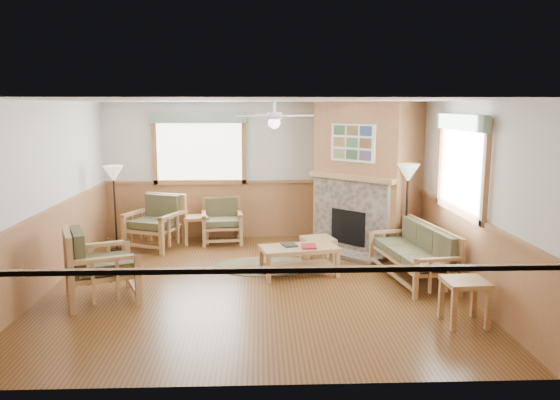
{
  "coord_description": "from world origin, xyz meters",
  "views": [
    {
      "loc": [
        0.08,
        -7.82,
        2.63
      ],
      "look_at": [
        0.4,
        0.7,
        1.15
      ],
      "focal_mm": 35.0,
      "sensor_mm": 36.0,
      "label": 1
    }
  ],
  "objects_px": {
    "sofa": "(412,253)",
    "armchair_back_right": "(222,221)",
    "coffee_table": "(299,261)",
    "end_table_sofa": "(464,302)",
    "footstool": "(318,250)",
    "armchair_left": "(101,264)",
    "floor_lamp_left": "(115,208)",
    "end_table_chairs": "(195,230)",
    "floor_lamp_right": "(406,213)",
    "armchair_back_left": "(155,222)"
  },
  "relations": [
    {
      "from": "end_table_sofa",
      "to": "floor_lamp_left",
      "type": "bearing_deg",
      "value": 144.61
    },
    {
      "from": "armchair_back_right",
      "to": "floor_lamp_left",
      "type": "relative_size",
      "value": 0.54
    },
    {
      "from": "armchair_left",
      "to": "end_table_sofa",
      "type": "height_order",
      "value": "armchair_left"
    },
    {
      "from": "floor_lamp_left",
      "to": "floor_lamp_right",
      "type": "height_order",
      "value": "floor_lamp_right"
    },
    {
      "from": "coffee_table",
      "to": "floor_lamp_left",
      "type": "xyz_separation_m",
      "value": [
        -3.23,
        1.64,
        0.55
      ]
    },
    {
      "from": "coffee_table",
      "to": "floor_lamp_right",
      "type": "xyz_separation_m",
      "value": [
        1.87,
        0.73,
        0.61
      ]
    },
    {
      "from": "armchair_left",
      "to": "end_table_sofa",
      "type": "distance_m",
      "value": 4.75
    },
    {
      "from": "footstool",
      "to": "end_table_chairs",
      "type": "bearing_deg",
      "value": 146.9
    },
    {
      "from": "coffee_table",
      "to": "footstool",
      "type": "xyz_separation_m",
      "value": [
        0.37,
        0.7,
        -0.02
      ]
    },
    {
      "from": "footstool",
      "to": "floor_lamp_right",
      "type": "distance_m",
      "value": 1.62
    },
    {
      "from": "coffee_table",
      "to": "armchair_left",
      "type": "bearing_deg",
      "value": -172.59
    },
    {
      "from": "end_table_chairs",
      "to": "floor_lamp_left",
      "type": "distance_m",
      "value": 1.56
    },
    {
      "from": "armchair_back_right",
      "to": "sofa",
      "type": "bearing_deg",
      "value": -43.39
    },
    {
      "from": "floor_lamp_right",
      "to": "floor_lamp_left",
      "type": "bearing_deg",
      "value": 169.87
    },
    {
      "from": "end_table_sofa",
      "to": "floor_lamp_right",
      "type": "distance_m",
      "value": 2.77
    },
    {
      "from": "end_table_sofa",
      "to": "floor_lamp_left",
      "type": "distance_m",
      "value": 6.28
    },
    {
      "from": "coffee_table",
      "to": "end_table_chairs",
      "type": "relative_size",
      "value": 2.24
    },
    {
      "from": "coffee_table",
      "to": "footstool",
      "type": "bearing_deg",
      "value": 50.37
    },
    {
      "from": "end_table_chairs",
      "to": "armchair_left",
      "type": "bearing_deg",
      "value": -106.3
    },
    {
      "from": "end_table_sofa",
      "to": "footstool",
      "type": "relative_size",
      "value": 1.12
    },
    {
      "from": "coffee_table",
      "to": "floor_lamp_left",
      "type": "distance_m",
      "value": 3.67
    },
    {
      "from": "armchair_back_right",
      "to": "floor_lamp_left",
      "type": "bearing_deg",
      "value": -169.67
    },
    {
      "from": "sofa",
      "to": "footstool",
      "type": "distance_m",
      "value": 1.64
    },
    {
      "from": "armchair_back_right",
      "to": "floor_lamp_left",
      "type": "distance_m",
      "value": 2.0
    },
    {
      "from": "armchair_back_right",
      "to": "floor_lamp_right",
      "type": "bearing_deg",
      "value": -29.67
    },
    {
      "from": "footstool",
      "to": "end_table_sofa",
      "type": "bearing_deg",
      "value": -60.94
    },
    {
      "from": "end_table_chairs",
      "to": "end_table_sofa",
      "type": "height_order",
      "value": "end_table_sofa"
    },
    {
      "from": "floor_lamp_right",
      "to": "coffee_table",
      "type": "bearing_deg",
      "value": -158.67
    },
    {
      "from": "sofa",
      "to": "end_table_sofa",
      "type": "relative_size",
      "value": 3.2
    },
    {
      "from": "armchair_left",
      "to": "footstool",
      "type": "height_order",
      "value": "armchair_left"
    },
    {
      "from": "armchair_back_left",
      "to": "footstool",
      "type": "xyz_separation_m",
      "value": [
        2.93,
        -1.1,
        -0.27
      ]
    },
    {
      "from": "sofa",
      "to": "armchair_back_right",
      "type": "height_order",
      "value": "armchair_back_right"
    },
    {
      "from": "armchair_back_right",
      "to": "footstool",
      "type": "height_order",
      "value": "armchair_back_right"
    },
    {
      "from": "armchair_back_left",
      "to": "end_table_sofa",
      "type": "distance_m",
      "value": 5.83
    },
    {
      "from": "coffee_table",
      "to": "end_table_sofa",
      "type": "xyz_separation_m",
      "value": [
        1.87,
        -1.98,
        0.04
      ]
    },
    {
      "from": "coffee_table",
      "to": "floor_lamp_left",
      "type": "height_order",
      "value": "floor_lamp_left"
    },
    {
      "from": "armchair_left",
      "to": "footstool",
      "type": "relative_size",
      "value": 2.01
    },
    {
      "from": "armchair_back_left",
      "to": "end_table_chairs",
      "type": "xyz_separation_m",
      "value": [
        0.71,
        0.36,
        -0.23
      ]
    },
    {
      "from": "sofa",
      "to": "end_table_sofa",
      "type": "distance_m",
      "value": 1.78
    },
    {
      "from": "sofa",
      "to": "floor_lamp_left",
      "type": "relative_size",
      "value": 1.14
    },
    {
      "from": "armchair_left",
      "to": "sofa",
      "type": "bearing_deg",
      "value": -102.88
    },
    {
      "from": "sofa",
      "to": "armchair_back_right",
      "type": "bearing_deg",
      "value": -136.65
    },
    {
      "from": "coffee_table",
      "to": "armchair_back_right",
      "type": "bearing_deg",
      "value": 109.89
    },
    {
      "from": "sofa",
      "to": "armchair_back_left",
      "type": "xyz_separation_m",
      "value": [
        -4.28,
        2.02,
        0.08
      ]
    },
    {
      "from": "sofa",
      "to": "floor_lamp_right",
      "type": "height_order",
      "value": "floor_lamp_right"
    },
    {
      "from": "armchair_back_right",
      "to": "end_table_chairs",
      "type": "bearing_deg",
      "value": 176.56
    },
    {
      "from": "floor_lamp_left",
      "to": "floor_lamp_right",
      "type": "distance_m",
      "value": 5.18
    },
    {
      "from": "sofa",
      "to": "armchair_left",
      "type": "height_order",
      "value": "armchair_left"
    },
    {
      "from": "armchair_left",
      "to": "coffee_table",
      "type": "bearing_deg",
      "value": -93.16
    },
    {
      "from": "armchair_back_left",
      "to": "coffee_table",
      "type": "bearing_deg",
      "value": -12.08
    }
  ]
}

